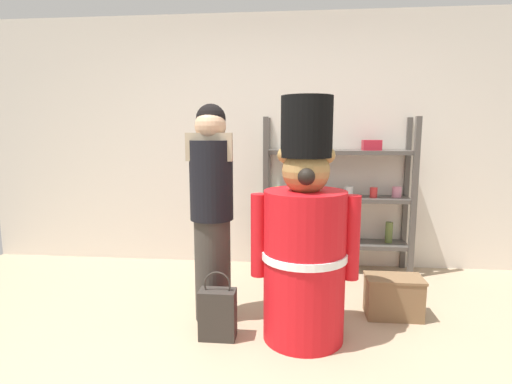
% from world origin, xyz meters
% --- Properties ---
extents(back_wall, '(6.40, 0.12, 2.60)m').
position_xyz_m(back_wall, '(0.00, 2.20, 1.30)').
color(back_wall, silver).
rests_on(back_wall, ground_plane).
extents(merchandise_shelf, '(1.47, 0.35, 1.56)m').
position_xyz_m(merchandise_shelf, '(0.61, 1.98, 0.77)').
color(merchandise_shelf, '#4C4742').
rests_on(merchandise_shelf, ground_plane).
extents(teddy_bear_guard, '(0.73, 0.57, 1.64)m').
position_xyz_m(teddy_bear_guard, '(0.25, 0.56, 0.68)').
color(teddy_bear_guard, red).
rests_on(teddy_bear_guard, ground_plane).
extents(person_shopper, '(0.33, 0.32, 1.62)m').
position_xyz_m(person_shopper, '(-0.42, 0.80, 0.86)').
color(person_shopper, '#38332D').
rests_on(person_shopper, ground_plane).
extents(shopping_bag, '(0.25, 0.14, 0.48)m').
position_xyz_m(shopping_bag, '(-0.33, 0.49, 0.18)').
color(shopping_bag, '#332D28').
rests_on(shopping_bag, ground_plane).
extents(display_crate, '(0.43, 0.25, 0.32)m').
position_xyz_m(display_crate, '(0.95, 0.95, 0.16)').
color(display_crate, brown).
rests_on(display_crate, ground_plane).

